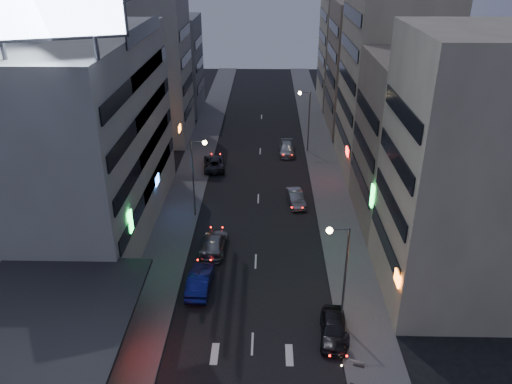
{
  "coord_description": "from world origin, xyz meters",
  "views": [
    {
      "loc": [
        0.84,
        -22.11,
        24.51
      ],
      "look_at": [
        -0.02,
        16.21,
        5.63
      ],
      "focal_mm": 35.0,
      "sensor_mm": 36.0,
      "label": 1
    }
  ],
  "objects_px": {
    "parked_car_right_far": "(287,149)",
    "scooter_silver_b": "(366,356)",
    "road_car_blue": "(200,281)",
    "parked_car_right_near": "(333,328)",
    "road_car_silver": "(214,243)",
    "parked_car_right_mid": "(296,198)",
    "scooter_black_b": "(372,382)",
    "parked_car_left": "(214,163)",
    "person": "(346,342)"
  },
  "relations": [
    {
      "from": "parked_car_right_far",
      "to": "scooter_silver_b",
      "type": "bearing_deg",
      "value": -83.02
    },
    {
      "from": "parked_car_right_far",
      "to": "road_car_blue",
      "type": "distance_m",
      "value": 30.17
    },
    {
      "from": "parked_car_right_near",
      "to": "parked_car_right_far",
      "type": "bearing_deg",
      "value": 98.55
    },
    {
      "from": "road_car_blue",
      "to": "road_car_silver",
      "type": "relative_size",
      "value": 0.95
    },
    {
      "from": "parked_car_right_mid",
      "to": "parked_car_right_far",
      "type": "distance_m",
      "value": 14.29
    },
    {
      "from": "scooter_black_b",
      "to": "road_car_silver",
      "type": "bearing_deg",
      "value": 56.9
    },
    {
      "from": "scooter_silver_b",
      "to": "road_car_silver",
      "type": "bearing_deg",
      "value": 57.33
    },
    {
      "from": "parked_car_right_mid",
      "to": "road_car_silver",
      "type": "relative_size",
      "value": 0.82
    },
    {
      "from": "parked_car_right_mid",
      "to": "scooter_black_b",
      "type": "distance_m",
      "value": 24.98
    },
    {
      "from": "parked_car_right_mid",
      "to": "scooter_silver_b",
      "type": "distance_m",
      "value": 22.82
    },
    {
      "from": "parked_car_left",
      "to": "scooter_black_b",
      "type": "height_order",
      "value": "parked_car_left"
    },
    {
      "from": "parked_car_right_mid",
      "to": "scooter_silver_b",
      "type": "bearing_deg",
      "value": -89.15
    },
    {
      "from": "parked_car_right_mid",
      "to": "person",
      "type": "relative_size",
      "value": 2.75
    },
    {
      "from": "parked_car_left",
      "to": "scooter_silver_b",
      "type": "height_order",
      "value": "parked_car_left"
    },
    {
      "from": "parked_car_right_near",
      "to": "road_car_silver",
      "type": "height_order",
      "value": "parked_car_right_near"
    },
    {
      "from": "road_car_blue",
      "to": "scooter_silver_b",
      "type": "height_order",
      "value": "road_car_blue"
    },
    {
      "from": "parked_car_right_near",
      "to": "road_car_blue",
      "type": "relative_size",
      "value": 0.91
    },
    {
      "from": "parked_car_right_near",
      "to": "parked_car_right_mid",
      "type": "distance_m",
      "value": 20.16
    },
    {
      "from": "parked_car_right_mid",
      "to": "person",
      "type": "xyz_separation_m",
      "value": [
        2.31,
        -21.52,
        0.19
      ]
    },
    {
      "from": "person",
      "to": "scooter_black_b",
      "type": "xyz_separation_m",
      "value": [
        1.13,
        -3.22,
        -0.18
      ]
    },
    {
      "from": "road_car_blue",
      "to": "parked_car_right_far",
      "type": "bearing_deg",
      "value": -103.04
    },
    {
      "from": "parked_car_right_near",
      "to": "parked_car_right_far",
      "type": "relative_size",
      "value": 0.94
    },
    {
      "from": "parked_car_right_near",
      "to": "parked_car_left",
      "type": "bearing_deg",
      "value": 115.95
    },
    {
      "from": "scooter_silver_b",
      "to": "parked_car_left",
      "type": "bearing_deg",
      "value": 39.64
    },
    {
      "from": "person",
      "to": "scooter_silver_b",
      "type": "distance_m",
      "value": 1.53
    },
    {
      "from": "road_car_silver",
      "to": "scooter_silver_b",
      "type": "bearing_deg",
      "value": 132.05
    },
    {
      "from": "parked_car_left",
      "to": "parked_car_right_far",
      "type": "bearing_deg",
      "value": -158.17
    },
    {
      "from": "parked_car_right_mid",
      "to": "parked_car_left",
      "type": "bearing_deg",
      "value": 128.15
    },
    {
      "from": "person",
      "to": "parked_car_right_near",
      "type": "bearing_deg",
      "value": -80.53
    },
    {
      "from": "parked_car_right_far",
      "to": "road_car_silver",
      "type": "relative_size",
      "value": 0.92
    },
    {
      "from": "parked_car_right_near",
      "to": "scooter_black_b",
      "type": "height_order",
      "value": "parked_car_right_near"
    },
    {
      "from": "parked_car_right_near",
      "to": "parked_car_left",
      "type": "relative_size",
      "value": 0.85
    },
    {
      "from": "parked_car_left",
      "to": "parked_car_right_mid",
      "type": "bearing_deg",
      "value": 129.05
    },
    {
      "from": "parked_car_left",
      "to": "parked_car_right_far",
      "type": "distance_m",
      "value": 10.39
    },
    {
      "from": "person",
      "to": "road_car_blue",
      "type": "bearing_deg",
      "value": -48.85
    },
    {
      "from": "road_car_blue",
      "to": "person",
      "type": "relative_size",
      "value": 3.17
    },
    {
      "from": "road_car_blue",
      "to": "scooter_black_b",
      "type": "bearing_deg",
      "value": 141.9
    },
    {
      "from": "scooter_black_b",
      "to": "scooter_silver_b",
      "type": "height_order",
      "value": "scooter_silver_b"
    },
    {
      "from": "parked_car_right_far",
      "to": "scooter_black_b",
      "type": "height_order",
      "value": "parked_car_right_far"
    },
    {
      "from": "parked_car_right_far",
      "to": "road_car_blue",
      "type": "xyz_separation_m",
      "value": [
        -7.83,
        -29.13,
        0.12
      ]
    },
    {
      "from": "parked_car_right_near",
      "to": "scooter_silver_b",
      "type": "height_order",
      "value": "parked_car_right_near"
    },
    {
      "from": "road_car_blue",
      "to": "parked_car_right_near",
      "type": "bearing_deg",
      "value": 154.12
    },
    {
      "from": "parked_car_right_far",
      "to": "road_car_blue",
      "type": "height_order",
      "value": "road_car_blue"
    },
    {
      "from": "parked_car_right_far",
      "to": "road_car_blue",
      "type": "bearing_deg",
      "value": -104.08
    },
    {
      "from": "parked_car_right_mid",
      "to": "road_car_blue",
      "type": "bearing_deg",
      "value": -126.96
    },
    {
      "from": "road_car_silver",
      "to": "scooter_silver_b",
      "type": "xyz_separation_m",
      "value": [
        11.17,
        -13.36,
        -0.03
      ]
    },
    {
      "from": "parked_car_right_mid",
      "to": "scooter_black_b",
      "type": "xyz_separation_m",
      "value": [
        3.44,
        -24.74,
        0.01
      ]
    },
    {
      "from": "parked_car_right_far",
      "to": "scooter_black_b",
      "type": "relative_size",
      "value": 2.48
    },
    {
      "from": "road_car_silver",
      "to": "scooter_black_b",
      "type": "height_order",
      "value": "road_car_silver"
    },
    {
      "from": "road_car_silver",
      "to": "parked_car_right_far",
      "type": "bearing_deg",
      "value": -105.07
    }
  ]
}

